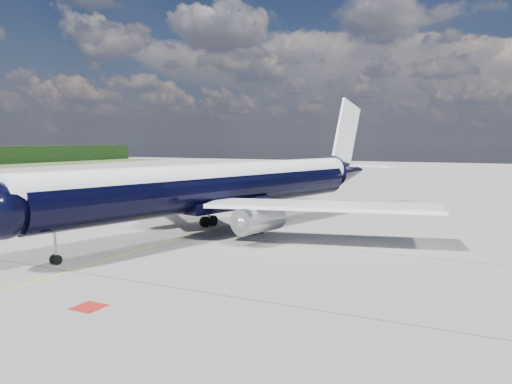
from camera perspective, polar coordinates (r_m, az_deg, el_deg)
ground at (r=65.57m, az=2.33°, el=-1.97°), size 320.00×320.00×0.00m
taxiway_centerline at (r=61.09m, az=0.42°, el=-2.54°), size 0.16×160.00×0.01m
red_marking at (r=28.96m, az=-18.55°, el=-12.36°), size 1.60×1.60×0.01m
main_airliner at (r=49.55m, az=-2.96°, el=0.74°), size 40.01×49.51×14.52m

